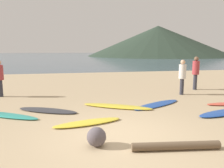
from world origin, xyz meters
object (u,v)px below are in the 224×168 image
at_px(person_0, 182,74).
at_px(surfboard_2, 88,123).
at_px(surfboard_1, 47,110).
at_px(beach_rock_near, 96,137).
at_px(surfboard_3, 117,106).
at_px(person_1, 0,75).
at_px(surfboard_5, 224,112).
at_px(person_2, 196,70).
at_px(driftwood_log, 176,146).
at_px(surfboard_0, 5,115).
at_px(surfboard_4, 157,104).

bearing_deg(person_0, surfboard_2, -106.60).
xyz_separation_m(surfboard_1, surfboard_2, (1.29, -1.62, 0.01)).
bearing_deg(beach_rock_near, surfboard_3, 69.60).
bearing_deg(surfboard_3, person_0, 54.39).
bearing_deg(person_1, surfboard_2, -177.17).
distance_m(surfboard_5, beach_rock_near, 4.93).
bearing_deg(person_0, person_2, 76.80).
height_order(person_1, driftwood_log, person_1).
xyz_separation_m(person_1, driftwood_log, (5.35, -6.69, -0.90)).
distance_m(surfboard_0, surfboard_2, 2.92).
bearing_deg(surfboard_5, surfboard_0, 156.46).
bearing_deg(surfboard_5, surfboard_2, 167.21).
bearing_deg(surfboard_2, driftwood_log, -63.29).
bearing_deg(beach_rock_near, surfboard_0, 133.06).
height_order(surfboard_2, beach_rock_near, beach_rock_near).
height_order(surfboard_5, person_0, person_0).
relative_size(surfboard_1, surfboard_2, 1.11).
height_order(surfboard_0, person_2, person_2).
bearing_deg(person_0, surfboard_1, -125.49).
xyz_separation_m(surfboard_1, surfboard_3, (2.55, 0.04, 0.01)).
height_order(surfboard_5, person_1, person_1).
bearing_deg(person_1, surfboard_0, 161.42).
bearing_deg(person_1, surfboard_3, -156.34).
xyz_separation_m(surfboard_1, person_2, (7.51, 2.90, 1.02)).
relative_size(person_1, beach_rock_near, 3.80).
relative_size(person_2, beach_rock_near, 4.02).
bearing_deg(surfboard_1, person_0, 43.93).
relative_size(person_0, person_1, 1.00).
bearing_deg(surfboard_1, beach_rock_near, -39.48).
xyz_separation_m(surfboard_3, person_1, (-4.86, 2.93, 0.95)).
xyz_separation_m(surfboard_1, person_0, (6.14, 1.80, 0.95)).
height_order(surfboard_5, driftwood_log, driftwood_log).
distance_m(surfboard_4, person_1, 7.17).
height_order(surfboard_0, surfboard_2, surfboard_2).
xyz_separation_m(person_1, person_2, (9.83, -0.07, 0.06)).
bearing_deg(surfboard_3, surfboard_5, 4.26).
xyz_separation_m(surfboard_0, beach_rock_near, (2.68, -2.86, 0.18)).
bearing_deg(beach_rock_near, surfboard_4, 49.06).
relative_size(surfboard_0, surfboard_2, 1.27).
height_order(surfboard_4, beach_rock_near, beach_rock_near).
xyz_separation_m(surfboard_4, beach_rock_near, (-2.81, -3.24, 0.19)).
bearing_deg(person_2, person_1, -88.40).
bearing_deg(driftwood_log, surfboard_3, 97.40).
xyz_separation_m(surfboard_2, person_2, (6.22, 4.52, 1.01)).
distance_m(surfboard_0, person_2, 9.46).
bearing_deg(person_2, surfboard_1, -66.90).
height_order(surfboard_0, person_0, person_0).
xyz_separation_m(surfboard_0, surfboard_1, (1.33, 0.32, -0.00)).
bearing_deg(surfboard_0, surfboard_5, 21.75).
relative_size(surfboard_1, person_1, 1.36).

